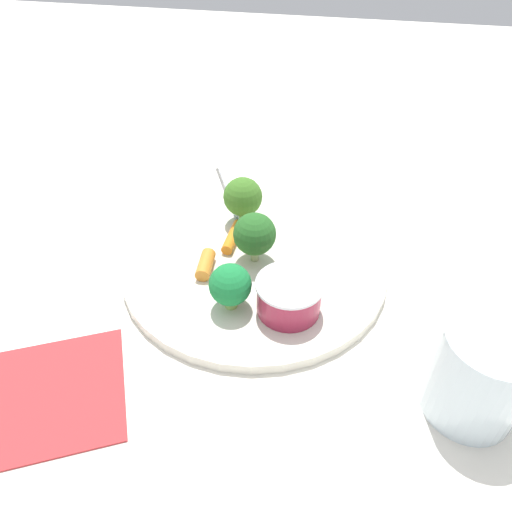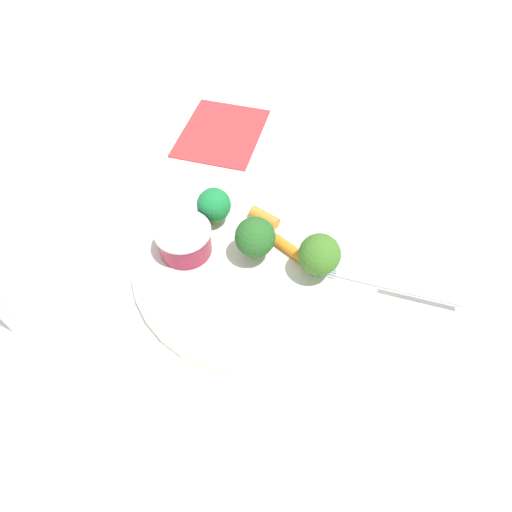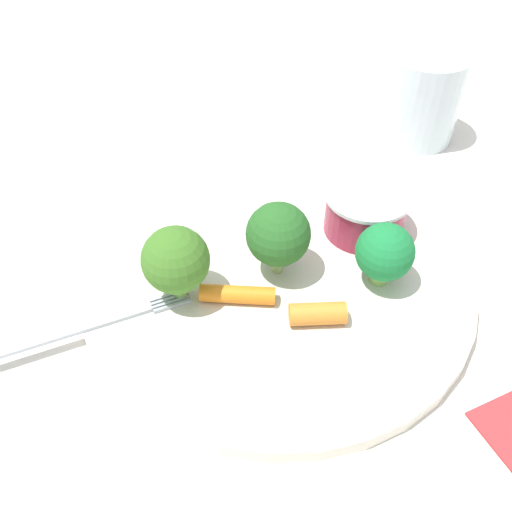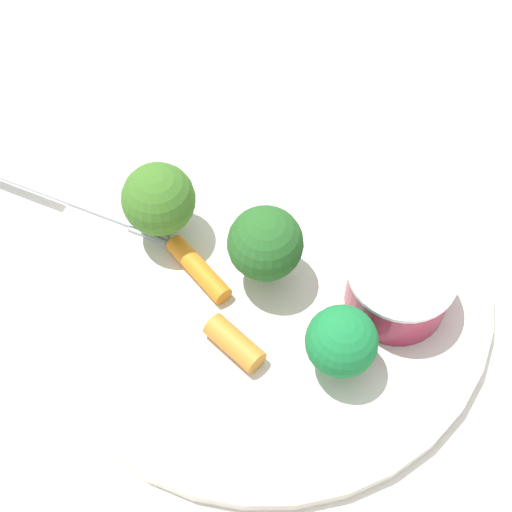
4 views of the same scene
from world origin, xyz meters
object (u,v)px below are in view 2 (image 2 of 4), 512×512
Objects in this scene: carrot_stick_0 at (264,218)px; carrot_stick_1 at (290,249)px; sauce_cup at (184,240)px; napkin at (221,132)px; plate at (255,259)px; broccoli_floret_1 at (319,255)px; fork at (383,285)px; broccoli_floret_0 at (214,205)px; drinking_glass at (24,287)px; broccoli_floret_2 at (255,238)px.

carrot_stick_0 is 0.06m from carrot_stick_1.
sauce_cup is 0.44× the size of napkin.
carrot_stick_0 reaches higher than plate.
plate is 0.04m from carrot_stick_1.
broccoli_floret_1 is at bearing -100.72° from carrot_stick_0.
broccoli_floret_1 is at bearing -93.59° from carrot_stick_1.
plate is at bearing 116.27° from fork.
carrot_stick_1 reaches higher than napkin.
broccoli_floret_0 is 0.32× the size of fork.
napkin is at bearing 67.01° from broccoli_floret_1.
plate is 0.09m from sauce_cup.
drinking_glass is (-0.24, 0.21, -0.00)m from broccoli_floret_1.
broccoli_floret_1 reaches higher than broccoli_floret_0.
sauce_cup is 1.31× the size of broccoli_floret_0.
drinking_glass is at bearing 139.84° from broccoli_floret_1.
fork is at bearing -72.36° from carrot_stick_1.
carrot_stick_0 is (0.04, -0.05, -0.02)m from broccoli_floret_0.
sauce_cup is 0.76× the size of drinking_glass.
fork is at bearing -63.73° from plate.
sauce_cup is 0.24m from fork.
carrot_stick_1 is at bearing -39.77° from broccoli_floret_2.
drinking_glass is at bearing 147.46° from plate.
broccoli_floret_0 is (0.06, 0.01, 0.01)m from sauce_cup.
carrot_stick_0 is at bearing 96.45° from fork.
carrot_stick_0 is 0.72× the size of carrot_stick_1.
carrot_stick_1 is 0.30m from drinking_glass.
plate is 5.84× the size of broccoli_floret_0.
plate is at bearing -32.54° from drinking_glass.
sauce_cup reaches higher than carrot_stick_0.
broccoli_floret_1 and broccoli_floret_2 have the same top height.
sauce_cup is at bearing -22.46° from drinking_glass.
broccoli_floret_2 is 1.53× the size of carrot_stick_0.
carrot_stick_1 is at bearing -76.24° from broccoli_floret_0.
sauce_cup is 0.13m from carrot_stick_1.
sauce_cup is at bearing 158.15° from carrot_stick_0.
fork is (0.02, -0.17, -0.01)m from carrot_stick_0.
broccoli_floret_1 is 1.54× the size of carrot_stick_0.
broccoli_floret_0 is at bearing 7.50° from sauce_cup.
carrot_stick_1 is 0.35× the size of napkin.
broccoli_floret_1 is 0.69× the size of drinking_glass.
broccoli_floret_0 is 0.85× the size of broccoli_floret_2.
drinking_glass reaches higher than broccoli_floret_2.
plate is 4.45× the size of sauce_cup.
carrot_stick_0 is at bearing 30.80° from plate.
broccoli_floret_0 is at bearing 103.76° from carrot_stick_1.
broccoli_floret_2 is (-0.03, 0.07, -0.00)m from broccoli_floret_1.
broccoli_floret_2 reaches higher than broccoli_floret_0.
carrot_stick_0 is 0.21m from napkin.
carrot_stick_0 is at bearing -22.23° from drinking_glass.
broccoli_floret_0 reaches higher than sauce_cup.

